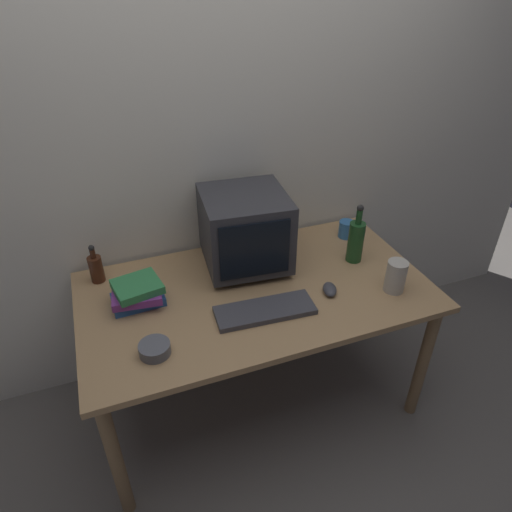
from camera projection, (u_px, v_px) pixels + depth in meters
name	position (u px, v px, depth m)	size (l,w,h in m)	color
ground_plane	(256.00, 395.00, 2.47)	(6.00, 6.00, 0.00)	slate
back_wall	(220.00, 141.00, 2.15)	(4.00, 0.08, 2.50)	silver
desk	(256.00, 303.00, 2.11)	(1.56, 0.85, 0.72)	tan
crt_monitor	(245.00, 230.00, 2.13)	(0.41, 0.42, 0.37)	#333338
keyboard	(265.00, 310.00, 1.93)	(0.42, 0.15, 0.02)	#3F3F47
computer_mouse	(330.00, 289.00, 2.04)	(0.06, 0.10, 0.04)	#3F3F47
bottle_tall	(356.00, 240.00, 2.20)	(0.08, 0.08, 0.30)	#1E4C23
bottle_short	(96.00, 268.00, 2.08)	(0.06, 0.06, 0.19)	#472314
book_stack	(137.00, 294.00, 1.95)	(0.23, 0.20, 0.11)	#28569E
mug	(347.00, 229.00, 2.43)	(0.12, 0.08, 0.09)	#3370B2
cd_spindle	(155.00, 349.00, 1.72)	(0.12, 0.12, 0.04)	#595B66
metal_canister	(396.00, 276.00, 2.02)	(0.09, 0.09, 0.15)	#B7B2A8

